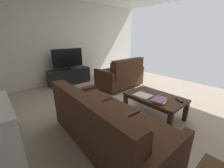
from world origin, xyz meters
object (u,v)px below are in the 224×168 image
at_px(loveseat_near, 121,75).
at_px(book_stack, 159,100).
at_px(coffee_table, 155,99).
at_px(tv_remote, 179,100).
at_px(flat_tv, 68,59).
at_px(tv_stand, 70,76).
at_px(sofa_main, 103,123).
at_px(loose_magazine, 143,95).

height_order(loveseat_near, book_stack, loveseat_near).
height_order(coffee_table, tv_remote, tv_remote).
xyz_separation_m(loveseat_near, flat_tv, (1.32, 1.03, 0.45)).
bearing_deg(book_stack, tv_stand, 3.99).
distance_m(sofa_main, tv_stand, 3.04).
bearing_deg(sofa_main, tv_stand, -16.32).
bearing_deg(tv_stand, tv_remote, -171.40).
bearing_deg(tv_remote, loveseat_near, -14.81).
bearing_deg(tv_remote, tv_stand, 8.60).
relative_size(loveseat_near, coffee_table, 1.29).
distance_m(sofa_main, flat_tv, 3.08).
bearing_deg(coffee_table, sofa_main, 90.16).
bearing_deg(tv_stand, coffee_table, -172.95).
bearing_deg(loveseat_near, sofa_main, 130.32).
xyz_separation_m(tv_stand, loose_magazine, (-2.74, -0.22, 0.17)).
height_order(book_stack, loose_magazine, book_stack).
relative_size(sofa_main, tv_stand, 1.47).
bearing_deg(sofa_main, flat_tv, -16.29).
bearing_deg(coffee_table, tv_stand, 7.05).
bearing_deg(tv_remote, loose_magazine, 26.21).
relative_size(loveseat_near, loose_magazine, 4.33).
bearing_deg(loose_magazine, loveseat_near, 56.71).
height_order(sofa_main, tv_stand, sofa_main).
xyz_separation_m(loveseat_near, book_stack, (-1.77, 0.81, 0.06)).
height_order(tv_stand, flat_tv, flat_tv).
height_order(tv_stand, loose_magazine, tv_stand).
distance_m(tv_stand, flat_tv, 0.57).
xyz_separation_m(coffee_table, book_stack, (-0.18, 0.14, 0.09)).
distance_m(loveseat_near, tv_remote, 2.06).
height_order(loveseat_near, loose_magazine, loveseat_near).
relative_size(flat_tv, loose_magazine, 3.15).
bearing_deg(coffee_table, loose_magazine, 38.94).
distance_m(coffee_table, book_stack, 0.25).
height_order(book_stack, tv_remote, book_stack).
height_order(flat_tv, tv_remote, flat_tv).
distance_m(sofa_main, loose_magazine, 1.09).
bearing_deg(loveseat_near, tv_stand, 37.77).
relative_size(flat_tv, book_stack, 3.09).
height_order(tv_remote, loose_magazine, tv_remote).
distance_m(coffee_table, tv_stand, 2.94).
xyz_separation_m(book_stack, loose_magazine, (0.35, -0.01, -0.02)).
distance_m(flat_tv, loose_magazine, 2.78).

